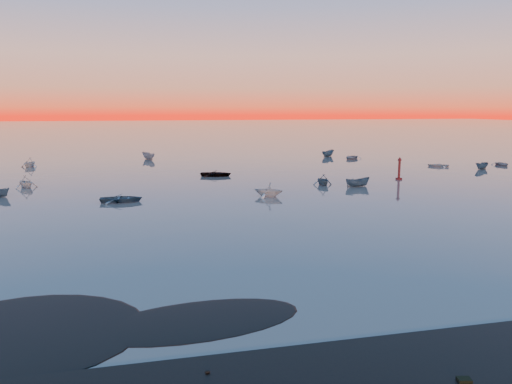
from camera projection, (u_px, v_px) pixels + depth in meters
name	position (u px, v px, depth m)	size (l,w,h in m)	color
ground	(185.00, 151.00, 121.85)	(600.00, 600.00, 0.00)	#625A52
mud_lobes	(373.00, 318.00, 24.95)	(140.00, 6.00, 0.07)	black
moored_fleet	(213.00, 176.00, 76.76)	(124.00, 58.00, 1.20)	beige
boat_near_center	(357.00, 186.00, 66.61)	(3.48, 1.47, 1.21)	#335062
boat_near_right	(323.00, 185.00, 67.97)	(3.31, 1.49, 1.16)	#335062
channel_marker	(399.00, 170.00, 72.90)	(0.97, 0.97, 3.45)	#4B1010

